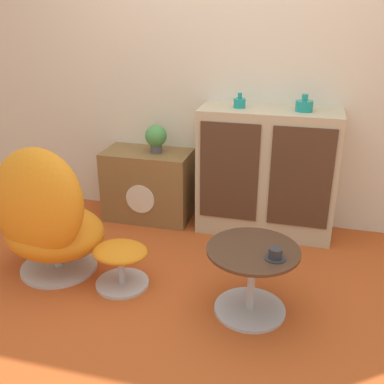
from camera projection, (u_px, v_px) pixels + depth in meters
ground_plane at (183, 309)px, 2.66m from camera, size 12.00×12.00×0.00m
wall_back at (231, 57)px, 3.36m from camera, size 6.40×0.06×2.60m
sideboard at (266, 173)px, 3.40m from camera, size 1.02×0.39×0.97m
tv_console at (148, 185)px, 3.70m from camera, size 0.70×0.39×0.58m
egg_chair at (46, 219)px, 2.86m from camera, size 0.76×0.71×0.91m
ottoman at (121, 258)px, 2.82m from camera, size 0.35×0.34×0.29m
coffee_table at (252, 276)px, 2.55m from camera, size 0.52×0.52×0.42m
vase_leftmost at (240, 103)px, 3.26m from camera, size 0.09×0.09×0.11m
vase_inner_left at (304, 105)px, 3.15m from camera, size 0.12×0.12×0.12m
potted_plant at (156, 137)px, 3.52m from camera, size 0.17×0.17×0.22m
teacup at (275, 254)px, 2.38m from camera, size 0.12×0.12×0.06m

